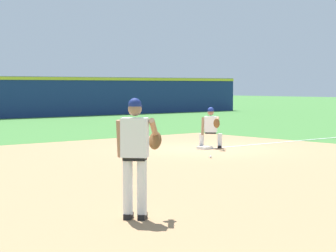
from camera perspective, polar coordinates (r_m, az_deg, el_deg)
ground_plane at (r=21.04m, az=3.22°, el=-2.03°), size 160.00×160.00×0.00m
infield_dirt_patch at (r=15.53m, az=1.25°, el=-4.00°), size 18.00×18.00×0.01m
first_base_bag at (r=21.03m, az=3.22°, el=-1.90°), size 0.38×0.38×0.09m
baseball at (r=18.45m, az=3.73°, el=-2.70°), size 0.07×0.07×0.07m
pitcher at (r=9.98m, az=-2.78°, el=-2.15°), size 0.85×0.56×1.86m
first_baseman at (r=21.31m, az=3.77°, el=0.02°), size 0.77×1.07×1.34m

